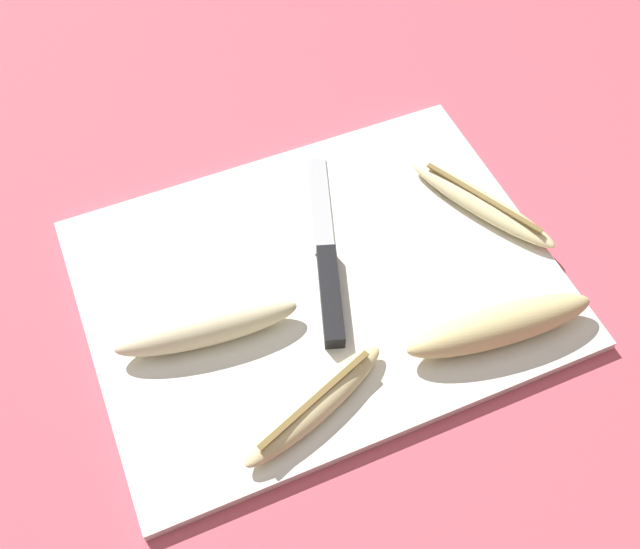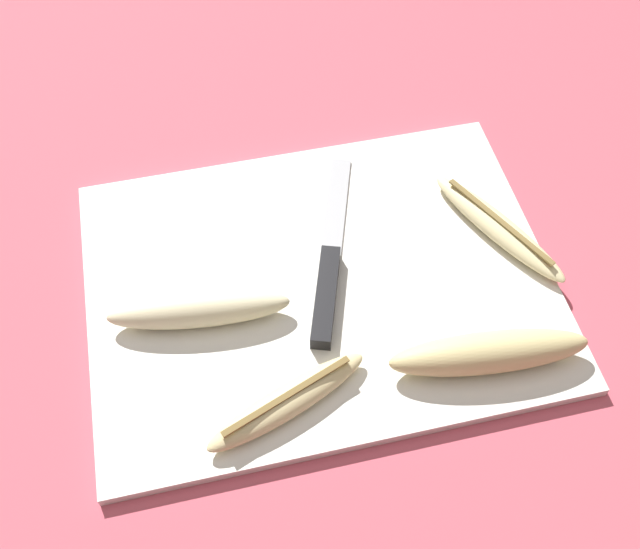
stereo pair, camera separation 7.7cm
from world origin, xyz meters
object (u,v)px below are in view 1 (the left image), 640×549
banana_soft_right (482,204)px  banana_mellow_near (315,404)px  banana_pale_long (207,327)px  banana_spotted_left (500,325)px  knife (328,278)px

banana_soft_right → banana_mellow_near: size_ratio=1.05×
banana_pale_long → banana_spotted_left: size_ratio=0.93×
knife → banana_soft_right: (0.19, 0.02, 0.00)m
banana_mellow_near → banana_soft_right: bearing=29.7°
banana_mellow_near → banana_pale_long: bearing=120.4°
banana_spotted_left → banana_soft_right: 0.16m
banana_mellow_near → knife: bearing=62.0°
banana_pale_long → banana_mellow_near: bearing=-59.6°
knife → banana_soft_right: banana_soft_right is taller
banana_pale_long → banana_spotted_left: bearing=-22.7°
banana_spotted_left → banana_soft_right: bearing=65.9°
banana_pale_long → banana_soft_right: bearing=6.3°
knife → banana_mellow_near: bearing=-99.5°
banana_soft_right → banana_mellow_near: bearing=-150.3°
banana_pale_long → banana_soft_right: 0.33m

